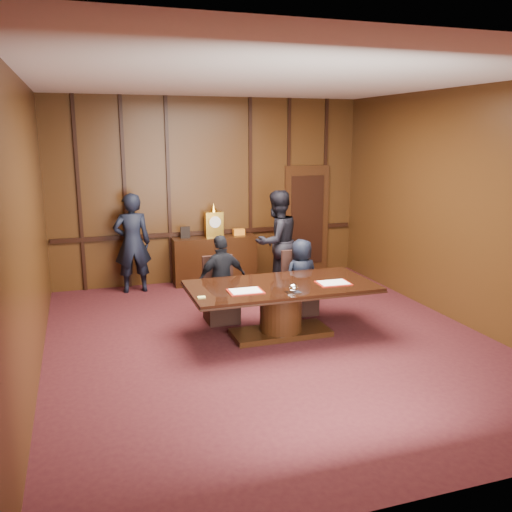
{
  "coord_description": "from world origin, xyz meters",
  "views": [
    {
      "loc": [
        -2.42,
        -6.66,
        2.83
      ],
      "look_at": [
        0.04,
        0.8,
        1.05
      ],
      "focal_mm": 38.0,
      "sensor_mm": 36.0,
      "label": 1
    }
  ],
  "objects_px": {
    "conference_table": "(281,301)",
    "witness_right": "(277,242)",
    "sideboard": "(214,258)",
    "signatory_left": "(222,279)",
    "signatory_right": "(301,277)",
    "witness_left": "(132,243)"
  },
  "relations": [
    {
      "from": "conference_table",
      "to": "signatory_left",
      "type": "bearing_deg",
      "value": 129.09
    },
    {
      "from": "signatory_left",
      "to": "witness_left",
      "type": "relative_size",
      "value": 0.75
    },
    {
      "from": "sideboard",
      "to": "signatory_right",
      "type": "xyz_separation_m",
      "value": [
        0.86,
        -2.27,
        0.12
      ]
    },
    {
      "from": "signatory_left",
      "to": "witness_right",
      "type": "bearing_deg",
      "value": -148.07
    },
    {
      "from": "conference_table",
      "to": "signatory_left",
      "type": "relative_size",
      "value": 1.93
    },
    {
      "from": "witness_left",
      "to": "signatory_left",
      "type": "bearing_deg",
      "value": 117.05
    },
    {
      "from": "signatory_right",
      "to": "signatory_left",
      "type": "bearing_deg",
      "value": -7.83
    },
    {
      "from": "conference_table",
      "to": "sideboard",
      "type": "bearing_deg",
      "value": 93.88
    },
    {
      "from": "sideboard",
      "to": "witness_right",
      "type": "bearing_deg",
      "value": -46.52
    },
    {
      "from": "witness_left",
      "to": "sideboard",
      "type": "bearing_deg",
      "value": -174.81
    },
    {
      "from": "conference_table",
      "to": "signatory_left",
      "type": "height_order",
      "value": "signatory_left"
    },
    {
      "from": "witness_left",
      "to": "witness_right",
      "type": "bearing_deg",
      "value": 161.14
    },
    {
      "from": "signatory_left",
      "to": "witness_right",
      "type": "xyz_separation_m",
      "value": [
        1.36,
        1.29,
        0.25
      ]
    },
    {
      "from": "sideboard",
      "to": "conference_table",
      "type": "xyz_separation_m",
      "value": [
        0.21,
        -3.07,
        0.02
      ]
    },
    {
      "from": "signatory_left",
      "to": "signatory_right",
      "type": "relative_size",
      "value": 1.12
    },
    {
      "from": "sideboard",
      "to": "conference_table",
      "type": "height_order",
      "value": "sideboard"
    },
    {
      "from": "conference_table",
      "to": "witness_right",
      "type": "relative_size",
      "value": 1.42
    },
    {
      "from": "witness_right",
      "to": "sideboard",
      "type": "bearing_deg",
      "value": -66.91
    },
    {
      "from": "conference_table",
      "to": "witness_right",
      "type": "xyz_separation_m",
      "value": [
        0.71,
        2.09,
        0.42
      ]
    },
    {
      "from": "conference_table",
      "to": "witness_right",
      "type": "distance_m",
      "value": 2.25
    },
    {
      "from": "conference_table",
      "to": "signatory_right",
      "type": "bearing_deg",
      "value": 50.91
    },
    {
      "from": "conference_table",
      "to": "signatory_left",
      "type": "xyz_separation_m",
      "value": [
        -0.65,
        0.8,
        0.17
      ]
    }
  ]
}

